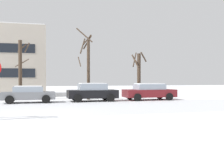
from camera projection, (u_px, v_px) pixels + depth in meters
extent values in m
plane|color=white|center=(38.00, 115.00, 14.17)|extent=(120.00, 120.00, 0.00)
cube|color=silver|center=(37.00, 109.00, 17.18)|extent=(80.00, 8.25, 0.00)
cube|color=slate|center=(28.00, 96.00, 21.70)|extent=(4.02, 1.76, 0.58)
cube|color=#8C99A8|center=(28.00, 89.00, 21.69)|extent=(2.21, 1.62, 0.40)
cube|color=white|center=(28.00, 86.00, 21.68)|extent=(2.01, 1.49, 0.06)
cylinder|color=black|center=(45.00, 98.00, 22.91)|extent=(0.64, 0.22, 0.64)
cylinder|color=black|center=(46.00, 99.00, 21.19)|extent=(0.64, 0.22, 0.64)
cylinder|color=black|center=(11.00, 98.00, 22.21)|extent=(0.64, 0.22, 0.64)
cylinder|color=black|center=(10.00, 100.00, 20.49)|extent=(0.64, 0.22, 0.64)
cube|color=black|center=(92.00, 94.00, 23.22)|extent=(4.10, 1.86, 0.67)
cube|color=#8C99A8|center=(92.00, 87.00, 23.21)|extent=(2.26, 1.70, 0.52)
cube|color=white|center=(92.00, 83.00, 23.20)|extent=(2.05, 1.57, 0.06)
cylinder|color=black|center=(105.00, 96.00, 24.49)|extent=(0.64, 0.22, 0.64)
cylinder|color=black|center=(111.00, 98.00, 22.68)|extent=(0.64, 0.22, 0.64)
cylinder|color=black|center=(75.00, 97.00, 23.77)|extent=(0.64, 0.22, 0.64)
cylinder|color=black|center=(78.00, 98.00, 21.96)|extent=(0.64, 0.22, 0.64)
cube|color=maroon|center=(149.00, 93.00, 24.60)|extent=(4.51, 1.92, 0.66)
cube|color=#8C99A8|center=(149.00, 87.00, 24.59)|extent=(2.48, 1.76, 0.48)
cube|color=white|center=(149.00, 84.00, 24.58)|extent=(2.26, 1.62, 0.06)
cylinder|color=black|center=(160.00, 95.00, 25.93)|extent=(0.64, 0.22, 0.64)
cylinder|color=black|center=(169.00, 97.00, 24.06)|extent=(0.64, 0.22, 0.64)
cylinder|color=black|center=(130.00, 96.00, 25.14)|extent=(0.64, 0.22, 0.64)
cylinder|color=black|center=(137.00, 97.00, 23.27)|extent=(0.64, 0.22, 0.64)
cylinder|color=#423326|center=(20.00, 70.00, 24.79)|extent=(0.32, 0.32, 5.30)
cylinder|color=#423326|center=(27.00, 48.00, 25.09)|extent=(0.53, 1.26, 0.78)
cylinder|color=#423326|center=(22.00, 48.00, 25.15)|extent=(0.86, 0.46, 0.79)
cylinder|color=#423326|center=(22.00, 63.00, 25.38)|extent=(1.25, 0.34, 0.76)
cylinder|color=#423326|center=(139.00, 76.00, 27.12)|extent=(0.35, 0.35, 4.32)
cylinder|color=#423326|center=(135.00, 59.00, 26.88)|extent=(0.28, 1.03, 0.79)
cylinder|color=#423326|center=(144.00, 57.00, 26.80)|extent=(0.94, 0.81, 0.93)
cylinder|color=#423326|center=(135.00, 60.00, 27.28)|extent=(0.70, 0.82, 1.47)
cylinder|color=#423326|center=(135.00, 61.00, 26.83)|extent=(0.50, 1.02, 1.35)
cylinder|color=#423326|center=(88.00, 70.00, 24.98)|extent=(0.27, 0.27, 5.31)
cylinder|color=#423326|center=(84.00, 35.00, 24.22)|extent=(1.33, 1.06, 1.36)
cylinder|color=#423326|center=(79.00, 62.00, 24.77)|extent=(0.13, 1.66, 0.97)
cylinder|color=#423326|center=(83.00, 46.00, 25.08)|extent=(0.70, 1.09, 1.49)
cylinder|color=#423326|center=(88.00, 42.00, 25.29)|extent=(0.84, 0.14, 1.32)
cylinder|color=#423326|center=(87.00, 40.00, 25.26)|extent=(0.80, 0.20, 0.96)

